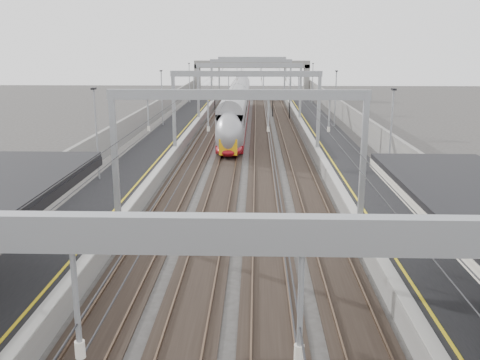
{
  "coord_description": "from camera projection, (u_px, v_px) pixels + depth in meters",
  "views": [
    {
      "loc": [
        0.9,
        -4.47,
        9.7
      ],
      "look_at": [
        0.0,
        24.93,
        2.28
      ],
      "focal_mm": 40.0,
      "sensor_mm": 36.0,
      "label": 1
    }
  ],
  "objects": [
    {
      "name": "platform_left",
      "position": [
        162.0,
        146.0,
        50.45
      ],
      "size": [
        4.0,
        120.0,
        1.0
      ],
      "primitive_type": "cube",
      "color": "black",
      "rests_on": "ground"
    },
    {
      "name": "platform_right",
      "position": [
        332.0,
        147.0,
        49.98
      ],
      "size": [
        4.0,
        120.0,
        1.0
      ],
      "primitive_type": "cube",
      "color": "black",
      "rests_on": "ground"
    },
    {
      "name": "tracks",
      "position": [
        246.0,
        151.0,
        50.33
      ],
      "size": [
        11.4,
        140.0,
        0.2
      ],
      "color": "black",
      "rests_on": "ground"
    },
    {
      "name": "overhead_line",
      "position": [
        248.0,
        81.0,
        55.25
      ],
      "size": [
        13.0,
        140.0,
        6.6
      ],
      "color": "#909499",
      "rests_on": "platform_left"
    },
    {
      "name": "overbridge",
      "position": [
        252.0,
        69.0,
        102.34
      ],
      "size": [
        22.0,
        2.2,
        6.9
      ],
      "color": "gray",
      "rests_on": "ground"
    },
    {
      "name": "wall_left",
      "position": [
        128.0,
        134.0,
        50.28
      ],
      "size": [
        0.3,
        120.0,
        3.2
      ],
      "primitive_type": "cube",
      "color": "gray",
      "rests_on": "ground"
    },
    {
      "name": "wall_right",
      "position": [
        367.0,
        135.0,
        49.62
      ],
      "size": [
        0.3,
        120.0,
        3.2
      ],
      "primitive_type": "cube",
      "color": "gray",
      "rests_on": "ground"
    },
    {
      "name": "train",
      "position": [
        237.0,
        110.0,
        66.17
      ],
      "size": [
        2.51,
        45.67,
        3.97
      ],
      "color": "maroon",
      "rests_on": "ground"
    },
    {
      "name": "signal_green",
      "position": [
        215.0,
        97.0,
        78.07
      ],
      "size": [
        0.32,
        0.32,
        3.48
      ],
      "color": "black",
      "rests_on": "ground"
    },
    {
      "name": "signal_red_near",
      "position": [
        273.0,
        99.0,
        74.5
      ],
      "size": [
        0.32,
        0.32,
        3.48
      ],
      "color": "black",
      "rests_on": "ground"
    },
    {
      "name": "signal_red_far",
      "position": [
        290.0,
        101.0,
        71.76
      ],
      "size": [
        0.32,
        0.32,
        3.48
      ],
      "color": "black",
      "rests_on": "ground"
    }
  ]
}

